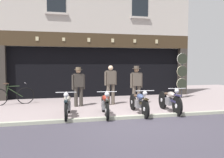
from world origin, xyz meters
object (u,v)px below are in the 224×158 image
Objects in this scene: motorcycle_center_left at (105,104)px; motorcycle_center_right at (170,100)px; salesman_right at (136,83)px; motorcycle_left at (67,104)px; motorcycle_center at (139,102)px; salesman_left at (78,85)px; leaning_bicycle at (12,96)px; shopkeeper_center at (111,83)px; tyre_sign_pole at (182,72)px; advert_board_near at (60,64)px.

motorcycle_center_right reaches higher than motorcycle_center_left.
salesman_right is at bearing -67.39° from motorcycle_center_right.
motorcycle_left is 2.44m from motorcycle_center.
salesman_right is at bearing 165.51° from salesman_left.
motorcycle_center is 5.53m from leaning_bicycle.
motorcycle_center is (2.44, -0.12, -0.00)m from motorcycle_left.
motorcycle_center_left is 1.18× the size of salesman_right.
motorcycle_center_left is 1.11× the size of leaning_bicycle.
salesman_right is (2.47, -0.10, 0.04)m from salesman_left.
salesman_left is (-3.07, 1.96, 0.45)m from motorcycle_center_right.
motorcycle_center is 2.78m from salesman_left.
salesman_right reaches higher than leaning_bicycle.
tyre_sign_pole is at bearing -175.96° from shopkeeper_center.
salesman_right is at bearing -143.41° from motorcycle_left.
motorcycle_center_left is 0.96× the size of motorcycle_center.
leaning_bicycle is (-4.08, 1.02, -0.54)m from shopkeeper_center.
motorcycle_center is at bearing 68.62° from salesman_right.
advert_board_near is at bearing -47.07° from motorcycle_center_right.
shopkeeper_center reaches higher than salesman_left.
motorcycle_center_right is 0.87× the size of tyre_sign_pole.
salesman_right is at bearing -42.29° from advert_board_near.
motorcycle_center_left is at bearing 1.88° from motorcycle_center.
motorcycle_center_right is at bearing 103.88° from salesman_right.
salesman_right reaches higher than motorcycle_center_right.
motorcycle_left is at bearing 34.38° from shopkeeper_center.
salesman_right is (1.78, 1.87, 0.51)m from motorcycle_center_left.
motorcycle_center is 0.89× the size of tyre_sign_pole.
tyre_sign_pole is at bearing 76.93° from leaning_bicycle.
motorcycle_left and motorcycle_center_left have the same top height.
advert_board_near is at bearing -67.76° from motorcycle_center_left.
motorcycle_center_right reaches higher than motorcycle_left.
motorcycle_center_right is (2.38, 0.01, 0.03)m from motorcycle_center_left.
leaning_bicycle is (-2.71, 1.08, -0.50)m from salesman_left.
salesman_left is 0.97× the size of salesman_right.
motorcycle_left is 1.19× the size of salesman_right.
advert_board_near is (-0.10, 4.59, 1.30)m from motorcycle_left.
salesman_left is 1.53× the size of advert_board_near.
motorcycle_center is 2.03m from salesman_right.
salesman_left is at bearing -43.85° from motorcycle_center.
advert_board_near is (-3.11, 2.83, 0.80)m from salesman_right.
motorcycle_center_left is 2.21m from shopkeeper_center.
motorcycle_center is 1.16× the size of leaning_bicycle.
motorcycle_left is 0.97× the size of motorcycle_center.
shopkeeper_center reaches higher than motorcycle_left.
advert_board_near is at bearing 115.20° from leaning_bicycle.
leaning_bicycle is at bearing -24.76° from shopkeeper_center.
salesman_right is (1.10, -0.17, -0.01)m from shopkeeper_center.
shopkeeper_center reaches higher than motorcycle_center_left.
salesman_right is at bearing -156.99° from tyre_sign_pole.
leaning_bicycle is at bearing -17.17° from salesman_right.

